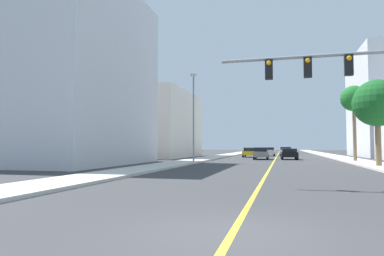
{
  "coord_description": "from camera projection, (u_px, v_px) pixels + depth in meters",
  "views": [
    {
      "loc": [
        0.95,
        -6.56,
        1.66
      ],
      "look_at": [
        -6.03,
        19.86,
        3.08
      ],
      "focal_mm": 32.17,
      "sensor_mm": 36.0,
      "label": 1
    }
  ],
  "objects": [
    {
      "name": "traffic_signal_mast",
      "position": [
        368.0,
        77.0,
        13.48
      ],
      "size": [
        8.98,
        0.36,
        5.75
      ],
      "color": "gray",
      "rests_on": "sidewalk_right"
    },
    {
      "name": "car_gray",
      "position": [
        261.0,
        153.0,
        42.21
      ],
      "size": [
        1.81,
        4.52,
        1.47
      ],
      "rotation": [
        0.0,
        0.0,
        0.02
      ],
      "color": "slate",
      "rests_on": "ground"
    },
    {
      "name": "palm_mid",
      "position": [
        377.0,
        104.0,
        26.53
      ],
      "size": [
        3.62,
        3.62,
        6.63
      ],
      "color": "brown",
      "rests_on": "sidewalk_right"
    },
    {
      "name": "car_white",
      "position": [
        286.0,
        151.0,
        58.01
      ],
      "size": [
        2.03,
        4.34,
        1.47
      ],
      "rotation": [
        0.0,
        0.0,
        -0.02
      ],
      "color": "white",
      "rests_on": "ground"
    },
    {
      "name": "palm_far",
      "position": [
        354.0,
        100.0,
        35.28
      ],
      "size": [
        2.64,
        2.64,
        7.71
      ],
      "color": "brown",
      "rests_on": "sidewalk_right"
    },
    {
      "name": "sidewalk_right",
      "position": [
        342.0,
        158.0,
        44.9
      ],
      "size": [
        2.97,
        168.0,
        0.15
      ],
      "primitive_type": "cube",
      "color": "beige",
      "rests_on": "ground"
    },
    {
      "name": "sidewalk_left",
      "position": [
        216.0,
        157.0,
        49.18
      ],
      "size": [
        2.97,
        168.0,
        0.15
      ],
      "primitive_type": "cube",
      "color": "beige",
      "rests_on": "ground"
    },
    {
      "name": "car_silver",
      "position": [
        269.0,
        151.0,
        56.57
      ],
      "size": [
        1.97,
        3.99,
        1.41
      ],
      "rotation": [
        0.0,
        0.0,
        0.0
      ],
      "color": "#BCBCC1",
      "rests_on": "ground"
    },
    {
      "name": "car_black",
      "position": [
        289.0,
        154.0,
        41.76
      ],
      "size": [
        2.05,
        3.95,
        1.34
      ],
      "rotation": [
        0.0,
        0.0,
        0.04
      ],
      "color": "black",
      "rests_on": "ground"
    },
    {
      "name": "building_left_near",
      "position": [
        59.0,
        77.0,
        31.8
      ],
      "size": [
        13.56,
        15.48,
        16.01
      ],
      "primitive_type": "cube",
      "color": "silver",
      "rests_on": "ground"
    },
    {
      "name": "street_lamp",
      "position": [
        194.0,
        113.0,
        33.38
      ],
      "size": [
        0.56,
        0.28,
        8.54
      ],
      "color": "gray",
      "rests_on": "sidewalk_left"
    },
    {
      "name": "lane_marking_center",
      "position": [
        276.0,
        158.0,
        47.04
      ],
      "size": [
        0.16,
        144.0,
        0.01
      ],
      "primitive_type": "cube",
      "color": "yellow",
      "rests_on": "ground"
    },
    {
      "name": "car_yellow",
      "position": [
        250.0,
        152.0,
        50.7
      ],
      "size": [
        1.87,
        3.92,
        1.4
      ],
      "rotation": [
        0.0,
        0.0,
        -0.01
      ],
      "color": "gold",
      "rests_on": "ground"
    },
    {
      "name": "building_left_far",
      "position": [
        142.0,
        125.0,
        51.78
      ],
      "size": [
        14.71,
        16.98,
        9.51
      ],
      "primitive_type": "cube",
      "color": "silver",
      "rests_on": "ground"
    },
    {
      "name": "ground",
      "position": [
        276.0,
        158.0,
        47.04
      ],
      "size": [
        192.0,
        192.0,
        0.0
      ],
      "primitive_type": "plane",
      "color": "#38383A"
    }
  ]
}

